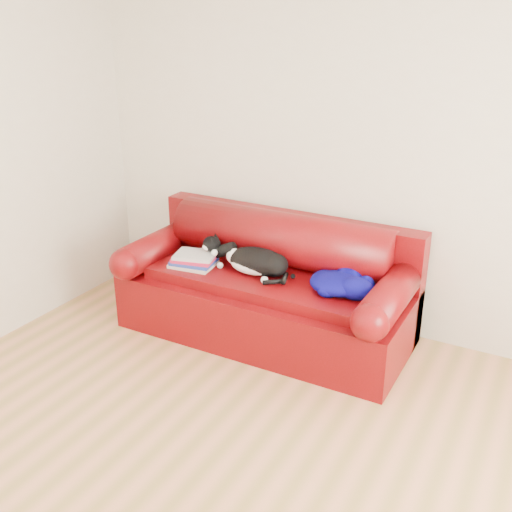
{
  "coord_description": "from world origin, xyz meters",
  "views": [
    {
      "loc": [
        1.29,
        -2.01,
        2.24
      ],
      "look_at": [
        -0.55,
        1.35,
        0.68
      ],
      "focal_mm": 42.0,
      "sensor_mm": 36.0,
      "label": 1
    }
  ],
  "objects_px": {
    "sofa_base": "(265,305)",
    "cat": "(256,262)",
    "blanket": "(341,282)",
    "book_stack": "(194,260)"
  },
  "relations": [
    {
      "from": "cat",
      "to": "sofa_base",
      "type": "bearing_deg",
      "value": 47.47
    },
    {
      "from": "blanket",
      "to": "book_stack",
      "type": "bearing_deg",
      "value": -174.23
    },
    {
      "from": "cat",
      "to": "blanket",
      "type": "bearing_deg",
      "value": 7.35
    },
    {
      "from": "sofa_base",
      "to": "book_stack",
      "type": "height_order",
      "value": "book_stack"
    },
    {
      "from": "book_stack",
      "to": "blanket",
      "type": "height_order",
      "value": "blanket"
    },
    {
      "from": "sofa_base",
      "to": "cat",
      "type": "relative_size",
      "value": 3.21
    },
    {
      "from": "sofa_base",
      "to": "cat",
      "type": "xyz_separation_m",
      "value": [
        -0.05,
        -0.05,
        0.35
      ]
    },
    {
      "from": "cat",
      "to": "blanket",
      "type": "xyz_separation_m",
      "value": [
        0.64,
        0.02,
        -0.03
      ]
    },
    {
      "from": "cat",
      "to": "blanket",
      "type": "height_order",
      "value": "cat"
    },
    {
      "from": "blanket",
      "to": "sofa_base",
      "type": "bearing_deg",
      "value": 177.06
    }
  ]
}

